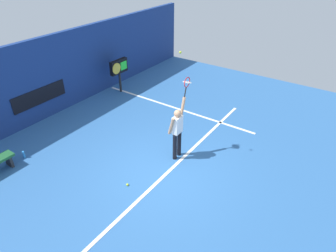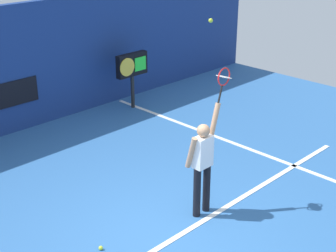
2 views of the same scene
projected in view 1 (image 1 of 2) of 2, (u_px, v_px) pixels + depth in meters
name	position (u px, v px, depth m)	size (l,w,h in m)	color
ground_plane	(163.00, 173.00, 8.90)	(18.00, 18.00, 0.00)	#2D609E
back_wall	(34.00, 82.00, 10.88)	(18.00, 0.20, 3.01)	navy
sponsor_banner_center	(40.00, 96.00, 11.10)	(2.20, 0.03, 0.60)	black
court_baseline	(166.00, 174.00, 8.84)	(10.00, 0.10, 0.01)	white
court_sideline	(174.00, 107.00, 12.39)	(0.10, 7.00, 0.01)	white
tennis_player	(177.00, 130.00, 9.05)	(0.65, 0.31, 1.98)	black
tennis_racket	(187.00, 83.00, 8.66)	(0.39, 0.27, 0.63)	black
tennis_ball	(180.00, 52.00, 7.92)	(0.07, 0.07, 0.07)	#CCE033
scoreboard_clock	(119.00, 68.00, 13.12)	(0.96, 0.20, 1.50)	black
water_bottle	(24.00, 155.00, 9.46)	(0.07, 0.07, 0.24)	#338CD8
spare_ball	(127.00, 185.00, 8.42)	(0.07, 0.07, 0.07)	#CCE033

